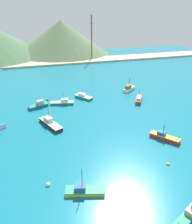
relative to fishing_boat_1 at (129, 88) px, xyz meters
name	(u,v)px	position (x,y,z in m)	size (l,w,h in m)	color
ground	(105,120)	(-20.77, -25.03, -1.32)	(260.00, 280.00, 0.50)	#146B7F
fishing_boat_1	(129,88)	(0.00, 0.00, 0.00)	(7.89, 6.88, 6.23)	silver
fishing_boat_2	(190,215)	(-18.99, -67.27, -0.26)	(8.80, 5.28, 5.60)	#1E5BA8
fishing_boat_3	(84,190)	(-35.97, -55.52, -0.39)	(8.71, 4.83, 6.36)	gold
fishing_boat_4	(39,105)	(-41.86, -7.33, -0.15)	(8.10, 5.15, 2.70)	#1E5BA8
fishing_boat_5	(164,137)	(-8.16, -42.23, -0.25)	(7.08, 8.35, 4.73)	red
fishing_boat_6	(139,99)	(-1.54, -13.18, -0.14)	(6.73, 8.92, 6.16)	brown
fishing_boat_7	(50,123)	(-39.33, -23.80, -0.18)	(6.84, 11.37, 6.17)	#232328
fishing_boat_8	(83,97)	(-22.92, -3.18, -0.26)	(6.85, 8.11, 4.50)	#198466
fishing_boat_9	(63,102)	(-32.41, -6.99, -0.28)	(9.58, 4.49, 5.04)	#198466
buoy_0	(48,185)	(-43.01, -51.09, -0.89)	(1.06, 1.06, 1.06)	silver
buoy_1	(168,164)	(-13.78, -52.73, -0.94)	(0.79, 0.79, 0.79)	gold
buoy_2	(48,100)	(-37.86, -0.84, -0.90)	(1.00, 1.00, 1.00)	red
beach_strip	(62,62)	(-20.77, 67.99, -0.47)	(247.00, 16.24, 1.20)	#C6B793
hill_central	(61,38)	(-15.07, 100.23, 12.30)	(78.65, 78.65, 26.75)	#56704C
radio_tower	(92,38)	(2.07, 69.50, 14.75)	(3.10, 2.48, 31.02)	#B7332D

